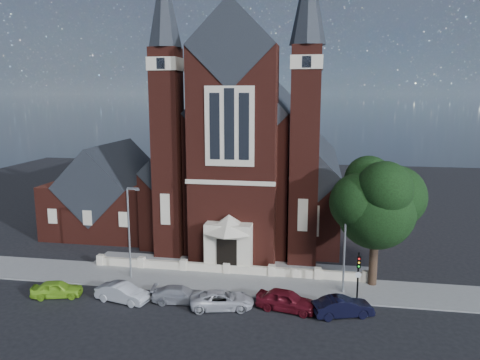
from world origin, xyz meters
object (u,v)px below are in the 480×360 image
object	(u,v)px
church	(253,158)
street_tree	(378,205)
car_dark_red	(287,300)
car_white_suv	(222,300)
car_lime_van	(57,289)
car_silver_b	(180,295)
car_navy	(343,307)
parish_hall	(112,196)
traffic_signal	(358,271)
street_lamp_left	(130,228)
street_lamp_right	(346,238)
car_silver_a	(123,293)

from	to	relation	value
church	street_tree	size ratio (longest dim) A/B	3.26
car_dark_red	car_white_suv	bearing A→B (deg)	107.87
car_lime_van	church	bearing A→B (deg)	-42.93
car_silver_b	car_navy	bearing A→B (deg)	-97.52
car_silver_b	car_dark_red	size ratio (longest dim) A/B	0.95
parish_hall	traffic_signal	xyz separation A→B (m)	(27.00, -15.57, -1.43)
street_lamp_left	car_dark_red	bearing A→B (deg)	-15.33
street_lamp_left	car_navy	bearing A→B (deg)	-12.84
church	street_lamp_left	size ratio (longest dim) A/B	4.31
traffic_signal	car_silver_b	size ratio (longest dim) A/B	0.93
car_dark_red	car_navy	size ratio (longest dim) A/B	1.04
street_lamp_right	car_white_suv	size ratio (longest dim) A/B	1.70
car_silver_a	car_navy	xyz separation A→B (m)	(16.64, 0.37, 0.01)
street_lamp_left	traffic_signal	size ratio (longest dim) A/B	2.02
street_tree	car_lime_van	distance (m)	26.39
car_lime_van	car_silver_b	distance (m)	9.87
church	street_tree	bearing A→B (deg)	-53.83
street_tree	street_lamp_left	distance (m)	20.71
car_lime_van	car_white_suv	bearing A→B (deg)	-104.15
car_lime_van	car_navy	size ratio (longest dim) A/B	0.90
parish_hall	street_lamp_left	bearing A→B (deg)	-59.98
traffic_signal	car_dark_red	size ratio (longest dim) A/B	0.88
car_silver_b	church	bearing A→B (deg)	-12.53
car_silver_b	car_navy	world-z (taller)	car_navy
church	car_silver_a	bearing A→B (deg)	-106.31
car_lime_van	car_navy	xyz separation A→B (m)	(22.08, 0.46, 0.05)
car_silver_a	parish_hall	bearing A→B (deg)	38.84
street_lamp_right	traffic_signal	distance (m)	2.71
street_lamp_left	car_silver_b	distance (m)	7.77
street_lamp_left	car_silver_b	bearing A→B (deg)	-34.78
car_dark_red	street_lamp_right	bearing A→B (deg)	-37.32
car_dark_red	parish_hall	bearing A→B (deg)	62.78
street_lamp_right	traffic_signal	xyz separation A→B (m)	(0.91, -1.57, -2.02)
car_lime_van	car_white_suv	size ratio (longest dim) A/B	0.82
car_silver_a	car_white_suv	xyz separation A→B (m)	(7.79, 0.18, -0.04)
street_lamp_left	street_lamp_right	size ratio (longest dim) A/B	1.00
street_lamp_right	car_dark_red	distance (m)	6.90
traffic_signal	car_lime_van	bearing A→B (deg)	-172.85
car_silver_b	street_lamp_left	bearing A→B (deg)	48.77
church	street_lamp_left	bearing A→B (deg)	-112.66
street_tree	car_silver_a	xyz separation A→B (m)	(-19.43, -6.12, -6.25)
car_silver_a	street_lamp_left	bearing A→B (deg)	26.11
church	car_lime_van	xyz separation A→B (m)	(-12.27, -23.44, -7.52)
street_lamp_right	car_dark_red	world-z (taller)	street_lamp_right
street_tree	car_silver_b	distance (m)	17.21
parish_hall	street_tree	size ratio (longest dim) A/B	1.14
car_navy	parish_hall	bearing A→B (deg)	36.69
church	car_white_suv	world-z (taller)	church
traffic_signal	street_tree	bearing A→B (deg)	64.05
car_dark_red	car_navy	xyz separation A→B (m)	(4.07, -0.30, -0.06)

